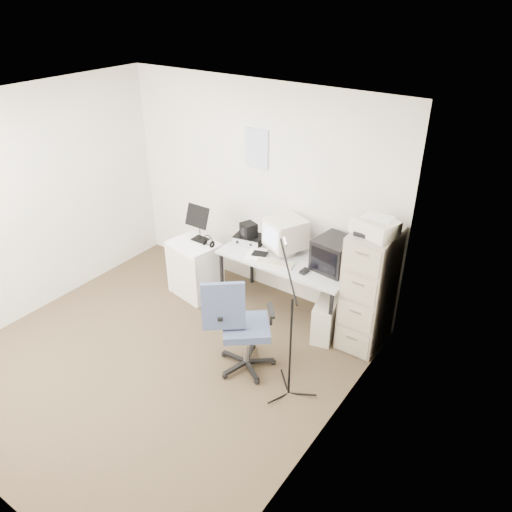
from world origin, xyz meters
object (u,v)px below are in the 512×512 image
Objects in this scene: side_cart at (195,268)px; filing_cabinet at (369,289)px; office_chair at (246,326)px; desk at (287,285)px.

filing_cabinet is at bearing 18.56° from side_cart.
side_cart is (-1.29, 0.74, -0.16)m from office_chair.
desk reaches higher than side_cart.
filing_cabinet is 0.99m from desk.
filing_cabinet is at bearing 14.01° from office_chair.
office_chair is 1.46× the size of side_cart.
office_chair is (0.16, -1.02, 0.14)m from desk.
office_chair is (-0.79, -1.05, -0.15)m from filing_cabinet.
filing_cabinet reaches higher than side_cart.
desk is 1.04m from office_chair.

